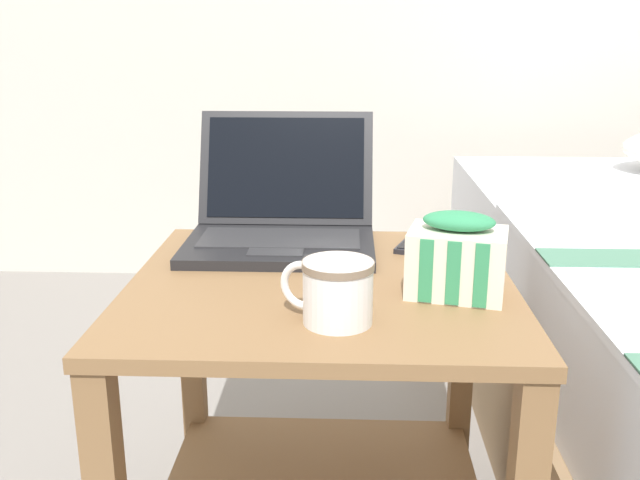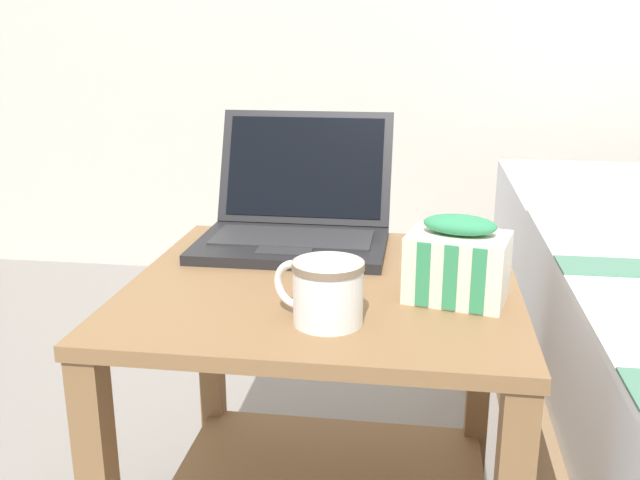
# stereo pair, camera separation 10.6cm
# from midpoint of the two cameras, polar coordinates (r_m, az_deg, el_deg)

# --- Properties ---
(bedside_table) EXTENTS (0.61, 0.58, 0.55)m
(bedside_table) POSITION_cam_midpoint_polar(r_m,az_deg,el_deg) (1.21, -2.49, -12.13)
(bedside_table) COLOR olive
(bedside_table) RESTS_ON ground_plane
(laptop) EXTENTS (0.34, 0.32, 0.23)m
(laptop) POSITION_cam_midpoint_polar(r_m,az_deg,el_deg) (1.32, -5.40, 1.66)
(laptop) COLOR black
(laptop) RESTS_ON bedside_table
(mug_front_left) EXTENTS (0.13, 0.10, 0.09)m
(mug_front_left) POSITION_cam_midpoint_polar(r_m,az_deg,el_deg) (0.96, -1.91, -3.94)
(mug_front_left) COLOR white
(mug_front_left) RESTS_ON bedside_table
(snack_bag) EXTENTS (0.16, 0.13, 0.13)m
(snack_bag) POSITION_cam_midpoint_polar(r_m,az_deg,el_deg) (1.06, 8.11, -1.48)
(snack_bag) COLOR silver
(snack_bag) RESTS_ON bedside_table
(cell_phone) EXTENTS (0.12, 0.16, 0.01)m
(cell_phone) POSITION_cam_midpoint_polar(r_m,az_deg,el_deg) (1.32, 5.96, -0.23)
(cell_phone) COLOR black
(cell_phone) RESTS_ON bedside_table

